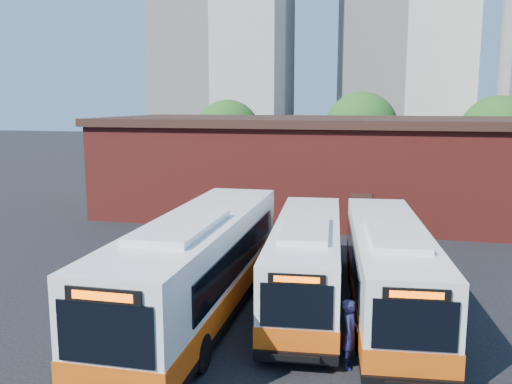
% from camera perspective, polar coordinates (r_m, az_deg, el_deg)
% --- Properties ---
extents(ground, '(220.00, 220.00, 0.00)m').
position_cam_1_polar(ground, '(18.22, -1.03, -14.49)').
color(ground, black).
extents(bus_midwest, '(3.05, 13.71, 3.72)m').
position_cam_1_polar(bus_midwest, '(18.85, -6.09, -8.22)').
color(bus_midwest, white).
rests_on(bus_midwest, ground).
extents(bus_mideast, '(3.40, 11.72, 3.15)m').
position_cam_1_polar(bus_mideast, '(20.50, 5.35, -7.50)').
color(bus_mideast, white).
rests_on(bus_mideast, ground).
extents(bus_east, '(3.67, 12.20, 3.28)m').
position_cam_1_polar(bus_east, '(19.77, 13.79, -8.21)').
color(bus_east, white).
rests_on(bus_east, ground).
extents(transit_worker, '(0.53, 0.76, 1.99)m').
position_cam_1_polar(transit_worker, '(15.87, 9.85, -14.47)').
color(transit_worker, '#121334').
rests_on(transit_worker, ground).
extents(depot_building, '(28.60, 12.60, 6.40)m').
position_cam_1_polar(depot_building, '(36.60, 6.80, 2.88)').
color(depot_building, maroon).
rests_on(depot_building, ground).
extents(tree_west, '(6.00, 6.00, 7.65)m').
position_cam_1_polar(tree_west, '(50.24, -3.00, 6.28)').
color(tree_west, '#382314').
rests_on(tree_west, ground).
extents(tree_mid, '(6.56, 6.56, 8.36)m').
position_cam_1_polar(tree_mid, '(50.22, 11.01, 6.61)').
color(tree_mid, '#382314').
rests_on(tree_mid, ground).
extents(tree_east, '(6.24, 6.24, 7.96)m').
position_cam_1_polar(tree_east, '(48.01, 24.12, 5.55)').
color(tree_east, '#382314').
rests_on(tree_east, ground).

